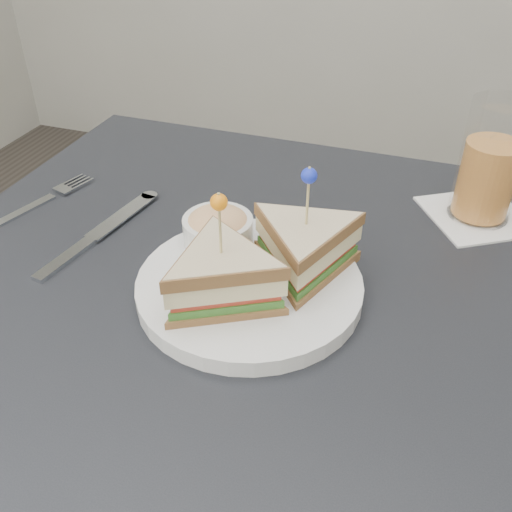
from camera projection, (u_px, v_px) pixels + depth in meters
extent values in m
cube|color=black|center=(244.00, 307.00, 0.63)|extent=(0.80, 0.80, 0.03)
cylinder|color=black|center=(149.00, 302.00, 1.21)|extent=(0.04, 0.04, 0.72)
cylinder|color=black|center=(498.00, 386.00, 1.02)|extent=(0.04, 0.04, 0.72)
cylinder|color=white|center=(249.00, 288.00, 0.62)|extent=(0.25, 0.25, 0.01)
cylinder|color=white|center=(249.00, 281.00, 0.61)|extent=(0.25, 0.25, 0.00)
cylinder|color=tan|center=(220.00, 229.00, 0.53)|extent=(0.00, 0.00, 0.08)
sphere|color=orange|center=(219.00, 202.00, 0.52)|extent=(0.02, 0.02, 0.02)
cylinder|color=tan|center=(308.00, 201.00, 0.57)|extent=(0.00, 0.00, 0.08)
sphere|color=#192BBB|center=(309.00, 176.00, 0.56)|extent=(0.02, 0.02, 0.02)
cylinder|color=white|center=(218.00, 232.00, 0.66)|extent=(0.08, 0.08, 0.04)
ellipsoid|color=#E0B772|center=(218.00, 223.00, 0.65)|extent=(0.07, 0.07, 0.03)
cube|color=#B7BEC3|center=(17.00, 215.00, 0.75)|extent=(0.04, 0.12, 0.00)
cube|color=#B7BEC3|center=(63.00, 189.00, 0.80)|extent=(0.03, 0.02, 0.00)
cube|color=#B6BBC1|center=(68.00, 257.00, 0.67)|extent=(0.03, 0.10, 0.01)
cube|color=#B6BBC1|center=(122.00, 216.00, 0.74)|extent=(0.04, 0.12, 0.00)
cylinder|color=#B6BBC1|center=(149.00, 196.00, 0.78)|extent=(0.03, 0.03, 0.00)
cube|color=white|center=(477.00, 216.00, 0.75)|extent=(0.17, 0.17, 0.00)
cylinder|color=#CA7F39|center=(487.00, 179.00, 0.72)|extent=(0.10, 0.10, 0.10)
cylinder|color=white|center=(491.00, 162.00, 0.70)|extent=(0.11, 0.11, 0.15)
cube|color=white|center=(499.00, 143.00, 0.70)|extent=(0.02, 0.02, 0.02)
cube|color=white|center=(488.00, 153.00, 0.69)|extent=(0.02, 0.02, 0.02)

